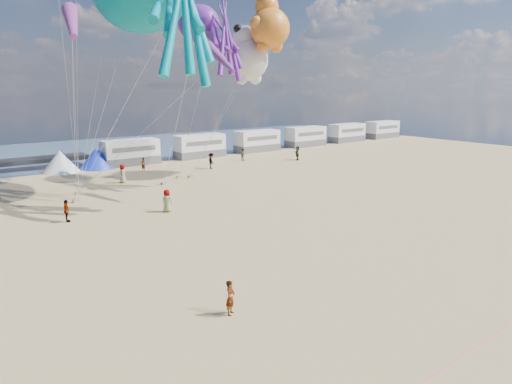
% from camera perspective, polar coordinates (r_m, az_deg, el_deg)
% --- Properties ---
extents(ground, '(120.00, 120.00, 0.00)m').
position_cam_1_polar(ground, '(21.08, 12.65, -13.18)').
color(ground, tan).
rests_on(ground, ground).
extents(water, '(120.00, 120.00, 0.00)m').
position_cam_1_polar(water, '(69.14, -24.70, 4.29)').
color(water, '#3A506F').
rests_on(water, ground).
extents(motorhome_0, '(6.60, 2.50, 3.00)m').
position_cam_1_polar(motorhome_0, '(56.44, -15.42, 4.81)').
color(motorhome_0, silver).
rests_on(motorhome_0, ground).
extents(motorhome_1, '(6.60, 2.50, 3.00)m').
position_cam_1_polar(motorhome_1, '(60.58, -7.05, 5.72)').
color(motorhome_1, silver).
rests_on(motorhome_1, ground).
extents(motorhome_2, '(6.60, 2.50, 3.00)m').
position_cam_1_polar(motorhome_2, '(65.83, 0.14, 6.41)').
color(motorhome_2, silver).
rests_on(motorhome_2, ground).
extents(motorhome_3, '(6.60, 2.50, 3.00)m').
position_cam_1_polar(motorhome_3, '(71.96, 6.21, 6.91)').
color(motorhome_3, silver).
rests_on(motorhome_3, ground).
extents(motorhome_4, '(6.60, 2.50, 3.00)m').
position_cam_1_polar(motorhome_4, '(78.77, 11.28, 7.27)').
color(motorhome_4, silver).
rests_on(motorhome_4, ground).
extents(motorhome_5, '(6.60, 2.50, 3.00)m').
position_cam_1_polar(motorhome_5, '(86.08, 15.53, 7.53)').
color(motorhome_5, silver).
rests_on(motorhome_5, ground).
extents(tent_white, '(4.00, 4.00, 2.40)m').
position_cam_1_polar(tent_white, '(54.06, -23.28, 3.53)').
color(tent_white, white).
rests_on(tent_white, ground).
extents(tent_blue, '(4.00, 4.00, 2.40)m').
position_cam_1_polar(tent_blue, '(55.14, -19.26, 4.04)').
color(tent_blue, '#1933CC').
rests_on(tent_blue, ground).
extents(rope_line, '(34.00, 0.03, 0.03)m').
position_cam_1_polar(rope_line, '(18.70, 24.98, -17.73)').
color(rope_line, '#F2338C').
rests_on(rope_line, ground).
extents(standing_person, '(0.65, 0.61, 1.49)m').
position_cam_1_polar(standing_person, '(19.26, -3.22, -13.04)').
color(standing_person, tan).
rests_on(standing_person, ground).
extents(beachgoer_0, '(0.64, 0.74, 1.72)m').
position_cam_1_polar(beachgoer_0, '(34.66, -11.08, -1.08)').
color(beachgoer_0, '#7F6659').
rests_on(beachgoer_0, ground).
extents(beachgoer_1, '(0.56, 0.80, 1.53)m').
position_cam_1_polar(beachgoer_1, '(57.40, -1.65, 4.67)').
color(beachgoer_1, '#7F6659').
rests_on(beachgoer_1, ground).
extents(beachgoer_2, '(0.85, 1.00, 1.80)m').
position_cam_1_polar(beachgoer_2, '(52.04, -5.62, 3.87)').
color(beachgoer_2, '#7F6659').
rests_on(beachgoer_2, ground).
extents(beachgoer_3, '(0.78, 1.12, 1.58)m').
position_cam_1_polar(beachgoer_3, '(34.15, -22.60, -2.20)').
color(beachgoer_3, '#7F6659').
rests_on(beachgoer_3, ground).
extents(beachgoer_4, '(0.87, 1.11, 1.76)m').
position_cam_1_polar(beachgoer_4, '(58.22, 5.18, 4.85)').
color(beachgoer_4, '#7F6659').
rests_on(beachgoer_4, ground).
extents(beachgoer_5, '(1.43, 0.96, 1.48)m').
position_cam_1_polar(beachgoer_5, '(51.98, -13.93, 3.36)').
color(beachgoer_5, '#7F6659').
rests_on(beachgoer_5, ground).
extents(beachgoer_6, '(0.64, 0.78, 1.83)m').
position_cam_1_polar(beachgoer_6, '(46.10, -16.33, 2.22)').
color(beachgoer_6, '#7F6659').
rests_on(beachgoer_6, ground).
extents(sandbag_a, '(0.50, 0.35, 0.22)m').
position_cam_1_polar(sandbag_a, '(39.70, -21.55, -1.08)').
color(sandbag_a, gray).
rests_on(sandbag_a, ground).
extents(sandbag_b, '(0.50, 0.35, 0.22)m').
position_cam_1_polar(sandbag_b, '(44.59, -11.43, 1.08)').
color(sandbag_b, gray).
rests_on(sandbag_b, ground).
extents(sandbag_c, '(0.50, 0.35, 0.22)m').
position_cam_1_polar(sandbag_c, '(47.62, -8.11, 1.97)').
color(sandbag_c, gray).
rests_on(sandbag_c, ground).
extents(sandbag_d, '(0.50, 0.35, 0.22)m').
position_cam_1_polar(sandbag_d, '(47.43, -9.62, 1.87)').
color(sandbag_d, gray).
rests_on(sandbag_d, ground).
extents(sandbag_e, '(0.50, 0.35, 0.22)m').
position_cam_1_polar(sandbag_e, '(42.54, -21.30, -0.15)').
color(sandbag_e, gray).
rests_on(sandbag_e, ground).
extents(kite_octopus_purple, '(4.17, 8.61, 9.57)m').
position_cam_1_polar(kite_octopus_purple, '(46.91, -7.21, 20.18)').
color(kite_octopus_purple, '#631E88').
extents(kite_panda, '(5.52, 5.26, 7.04)m').
position_cam_1_polar(kite_panda, '(48.86, -0.97, 16.13)').
color(kite_panda, silver).
extents(kite_teddy_orange, '(6.05, 5.90, 6.61)m').
position_cam_1_polar(kite_teddy_orange, '(47.43, 1.77, 19.78)').
color(kite_teddy_orange, orange).
extents(windsock_left, '(2.89, 6.93, 6.88)m').
position_cam_1_polar(windsock_left, '(33.13, -22.05, 19.06)').
color(windsock_left, red).
extents(windsock_mid, '(1.19, 6.80, 6.77)m').
position_cam_1_polar(windsock_mid, '(44.04, -5.47, 18.65)').
color(windsock_mid, red).
extents(windsock_right, '(1.11, 4.54, 4.50)m').
position_cam_1_polar(windsock_right, '(38.15, -4.45, 16.29)').
color(windsock_right, red).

